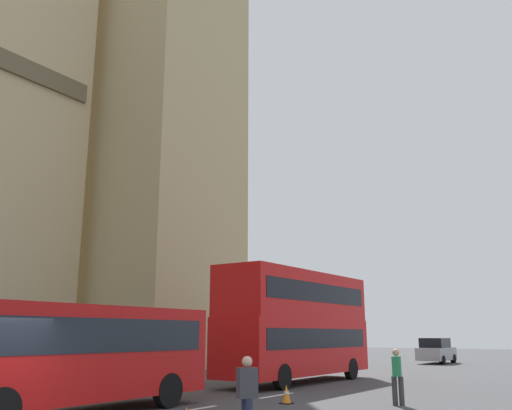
% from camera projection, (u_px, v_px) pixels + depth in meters
% --- Properties ---
extents(double_decker_bus, '(9.87, 2.54, 4.90)m').
position_uv_depth(double_decker_bus, '(297.00, 321.00, 25.07)').
color(double_decker_bus, red).
rests_on(double_decker_bus, ground_plane).
extents(sedan_lead, '(4.40, 1.86, 1.85)m').
position_uv_depth(sedan_lead, '(436.00, 351.00, 40.87)').
color(sedan_lead, gray).
rests_on(sedan_lead, ground_plane).
extents(traffic_cone_middle, '(0.36, 0.36, 0.58)m').
position_uv_depth(traffic_cone_middle, '(286.00, 394.00, 17.20)').
color(traffic_cone_middle, black).
rests_on(traffic_cone_middle, ground_plane).
extents(pedestrian_near_cones, '(0.47, 0.42, 1.69)m').
position_uv_depth(pedestrian_near_cones, '(247.00, 395.00, 11.13)').
color(pedestrian_near_cones, '#262D4C').
rests_on(pedestrian_near_cones, ground_plane).
extents(pedestrian_by_kerb, '(0.44, 0.35, 1.69)m').
position_uv_depth(pedestrian_by_kerb, '(397.00, 375.00, 16.86)').
color(pedestrian_by_kerb, '#333333').
rests_on(pedestrian_by_kerb, ground_plane).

